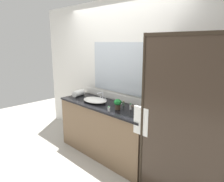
# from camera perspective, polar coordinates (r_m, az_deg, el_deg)

# --- Properties ---
(ground_plane) EXTENTS (8.00, 8.00, 0.00)m
(ground_plane) POSITION_cam_1_polar(r_m,az_deg,el_deg) (3.83, -1.66, -16.63)
(ground_plane) COLOR #B7B2A8
(wall_back_with_mirror) EXTENTS (4.40, 0.06, 2.60)m
(wall_back_with_mirror) POSITION_cam_1_polar(r_m,az_deg,el_deg) (3.62, 2.18, 3.61)
(wall_back_with_mirror) COLOR silver
(wall_back_with_mirror) RESTS_ON ground_plane
(vanity_cabinet) EXTENTS (1.80, 0.58, 0.90)m
(vanity_cabinet) POSITION_cam_1_polar(r_m,az_deg,el_deg) (3.63, -1.59, -10.40)
(vanity_cabinet) COLOR brown
(vanity_cabinet) RESTS_ON ground_plane
(shower_enclosure) EXTENTS (1.20, 0.59, 2.00)m
(shower_enclosure) POSITION_cam_1_polar(r_m,az_deg,el_deg) (2.54, 15.24, -7.53)
(shower_enclosure) COLOR #2D2319
(shower_enclosure) RESTS_ON ground_plane
(sink_basin) EXTENTS (0.47, 0.33, 0.06)m
(sink_basin) POSITION_cam_1_polar(r_m,az_deg,el_deg) (3.62, -4.63, -2.45)
(sink_basin) COLOR white
(sink_basin) RESTS_ON vanity_cabinet
(faucet) EXTENTS (0.17, 0.15, 0.15)m
(faucet) POSITION_cam_1_polar(r_m,az_deg,el_deg) (3.72, -2.66, -1.71)
(faucet) COLOR silver
(faucet) RESTS_ON vanity_cabinet
(potted_plant) EXTENTS (0.12, 0.12, 0.16)m
(potted_plant) POSITION_cam_1_polar(r_m,az_deg,el_deg) (3.19, 1.55, -3.39)
(potted_plant) COLOR #473828
(potted_plant) RESTS_ON vanity_cabinet
(soap_dish) EXTENTS (0.10, 0.07, 0.04)m
(soap_dish) POSITION_cam_1_polar(r_m,az_deg,el_deg) (3.49, 1.77, -3.29)
(soap_dish) COLOR silver
(soap_dish) RESTS_ON vanity_cabinet
(amenity_bottle_lotion) EXTENTS (0.03, 0.03, 0.08)m
(amenity_bottle_lotion) POSITION_cam_1_polar(r_m,az_deg,el_deg) (3.40, 3.11, -3.37)
(amenity_bottle_lotion) COLOR #4C7056
(amenity_bottle_lotion) RESTS_ON vanity_cabinet
(amenity_bottle_conditioner) EXTENTS (0.03, 0.03, 0.08)m
(amenity_bottle_conditioner) POSITION_cam_1_polar(r_m,az_deg,el_deg) (3.12, -0.86, -4.89)
(amenity_bottle_conditioner) COLOR white
(amenity_bottle_conditioner) RESTS_ON vanity_cabinet
(amenity_bottle_body_wash) EXTENTS (0.03, 0.03, 0.09)m
(amenity_bottle_body_wash) POSITION_cam_1_polar(r_m,az_deg,el_deg) (3.21, 5.04, -4.24)
(amenity_bottle_body_wash) COLOR white
(amenity_bottle_body_wash) RESTS_ON vanity_cabinet
(rolled_towel_near_edge) EXTENTS (0.16, 0.26, 0.11)m
(rolled_towel_near_edge) POSITION_cam_1_polar(r_m,az_deg,el_deg) (4.04, -9.00, -0.56)
(rolled_towel_near_edge) COLOR white
(rolled_towel_near_edge) RESTS_ON vanity_cabinet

